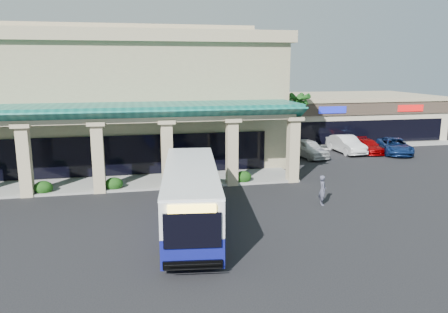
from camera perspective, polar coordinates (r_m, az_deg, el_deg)
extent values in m
plane|color=black|center=(25.79, 0.32, -6.94)|extent=(110.00, 110.00, 0.00)
imported|color=#454658|center=(27.05, 12.74, -4.31)|extent=(0.54, 0.73, 1.83)
imported|color=silver|center=(40.79, 10.95, 1.06)|extent=(2.76, 5.12, 1.65)
imported|color=white|center=(43.66, 15.65, 1.56)|extent=(2.02, 5.20, 1.69)
imported|color=#8C0204|center=(44.38, 18.27, 1.30)|extent=(2.14, 4.56, 1.29)
imported|color=navy|center=(44.70, 21.39, 1.29)|extent=(4.01, 5.92, 1.51)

